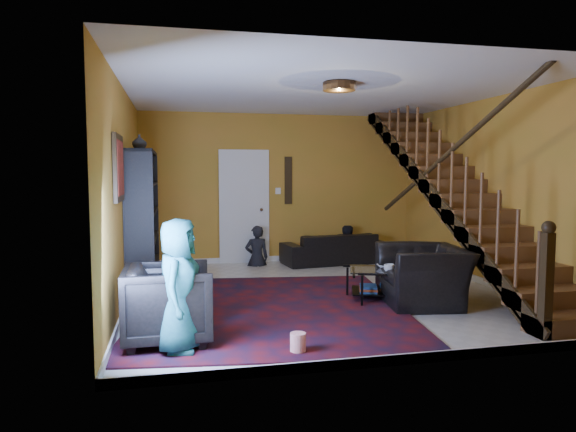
# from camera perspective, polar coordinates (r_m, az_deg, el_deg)

# --- Properties ---
(floor) EXTENTS (5.50, 5.50, 0.00)m
(floor) POSITION_cam_1_polar(r_m,az_deg,el_deg) (7.32, 3.54, -8.60)
(floor) COLOR beige
(floor) RESTS_ON ground
(room) EXTENTS (5.50, 5.50, 5.50)m
(room) POSITION_cam_1_polar(r_m,az_deg,el_deg) (8.36, -7.89, -6.58)
(room) COLOR #C87E2C
(room) RESTS_ON ground
(staircase) EXTENTS (0.95, 5.02, 3.18)m
(staircase) POSITION_cam_1_polar(r_m,az_deg,el_deg) (7.97, 18.44, 2.43)
(staircase) COLOR brown
(staircase) RESTS_ON floor
(bookshelf) EXTENTS (0.35, 1.80, 2.00)m
(bookshelf) POSITION_cam_1_polar(r_m,az_deg,el_deg) (7.49, -15.74, -0.97)
(bookshelf) COLOR black
(bookshelf) RESTS_ON floor
(door) EXTENTS (0.82, 0.05, 2.05)m
(door) POSITION_cam_1_polar(r_m,az_deg,el_deg) (9.67, -4.88, 0.84)
(door) COLOR silver
(door) RESTS_ON floor
(framed_picture) EXTENTS (0.04, 0.74, 0.74)m
(framed_picture) POSITION_cam_1_polar(r_m,az_deg,el_deg) (5.97, -18.32, 5.07)
(framed_picture) COLOR maroon
(framed_picture) RESTS_ON room
(wall_hanging) EXTENTS (0.14, 0.03, 0.90)m
(wall_hanging) POSITION_cam_1_polar(r_m,az_deg,el_deg) (9.80, 0.03, 3.98)
(wall_hanging) COLOR black
(wall_hanging) RESTS_ON room
(ceiling_fixture) EXTENTS (0.40, 0.40, 0.10)m
(ceiling_fixture) POSITION_cam_1_polar(r_m,az_deg,el_deg) (6.43, 5.70, 14.12)
(ceiling_fixture) COLOR #3F2814
(ceiling_fixture) RESTS_ON room
(rug) EXTENTS (3.69, 4.09, 0.02)m
(rug) POSITION_cam_1_polar(r_m,az_deg,el_deg) (6.51, -1.82, -10.21)
(rug) COLOR #4B0D12
(rug) RESTS_ON floor
(sofa) EXTENTS (2.01, 0.98, 0.56)m
(sofa) POSITION_cam_1_polar(r_m,az_deg,el_deg) (9.69, 5.13, -3.57)
(sofa) COLOR black
(sofa) RESTS_ON floor
(armchair_left) EXTENTS (0.87, 0.85, 0.79)m
(armchair_left) POSITION_cam_1_polar(r_m,az_deg,el_deg) (5.34, -13.13, -9.45)
(armchair_left) COLOR black
(armchair_left) RESTS_ON floor
(armchair_right) EXTENTS (1.15, 1.27, 0.74)m
(armchair_right) POSITION_cam_1_polar(r_m,az_deg,el_deg) (6.92, 14.81, -6.39)
(armchair_right) COLOR black
(armchair_right) RESTS_ON floor
(person_adult_a) EXTENTS (0.44, 0.30, 1.19)m
(person_adult_a) POSITION_cam_1_polar(r_m,az_deg,el_deg) (9.43, -3.49, -4.65)
(person_adult_a) COLOR black
(person_adult_a) RESTS_ON sofa
(person_adult_b) EXTENTS (0.57, 0.46, 1.15)m
(person_adult_b) POSITION_cam_1_polar(r_m,az_deg,el_deg) (9.84, 6.44, -4.38)
(person_adult_b) COLOR black
(person_adult_b) RESTS_ON sofa
(person_child) EXTENTS (0.55, 0.70, 1.28)m
(person_child) POSITION_cam_1_polar(r_m,az_deg,el_deg) (4.98, -12.07, -7.61)
(person_child) COLOR #19615E
(person_child) RESTS_ON armchair_left
(coffee_table) EXTENTS (1.22, 0.94, 0.41)m
(coffee_table) POSITION_cam_1_polar(r_m,az_deg,el_deg) (7.07, 11.29, -7.23)
(coffee_table) COLOR black
(coffee_table) RESTS_ON floor
(cup_a) EXTENTS (0.17, 0.17, 0.10)m
(cup_a) POSITION_cam_1_polar(r_m,az_deg,el_deg) (6.83, 11.14, -5.71)
(cup_a) COLOR #999999
(cup_a) RESTS_ON coffee_table
(cup_b) EXTENTS (0.11, 0.11, 0.09)m
(cup_b) POSITION_cam_1_polar(r_m,az_deg,el_deg) (6.89, 11.30, -5.64)
(cup_b) COLOR #999999
(cup_b) RESTS_ON coffee_table
(bowl) EXTENTS (0.24, 0.24, 0.05)m
(bowl) POSITION_cam_1_polar(r_m,az_deg,el_deg) (7.08, 10.78, -5.51)
(bowl) COLOR #999999
(bowl) RESTS_ON coffee_table
(vase) EXTENTS (0.18, 0.18, 0.19)m
(vase) POSITION_cam_1_polar(r_m,az_deg,el_deg) (6.96, -16.19, 7.91)
(vase) COLOR #999999
(vase) RESTS_ON bookshelf
(popcorn_bucket) EXTENTS (0.20, 0.20, 0.17)m
(popcorn_bucket) POSITION_cam_1_polar(r_m,az_deg,el_deg) (4.98, 1.12, -13.82)
(popcorn_bucket) COLOR red
(popcorn_bucket) RESTS_ON rug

